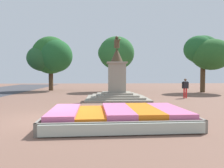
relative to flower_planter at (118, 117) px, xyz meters
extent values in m
plane|color=brown|center=(-2.91, 0.88, -0.28)|extent=(82.78, 82.78, 0.00)
cube|color=#38281C|center=(-0.03, 0.06, -0.08)|extent=(5.60, 3.62, 0.40)
cube|color=gray|center=(0.04, -1.69, -0.06)|extent=(5.66, 0.34, 0.44)
cube|color=gray|center=(-0.11, 1.80, -0.06)|extent=(5.66, 0.34, 0.44)
cube|color=gray|center=(-2.81, -0.06, -0.06)|extent=(0.25, 3.59, 0.44)
cube|color=gray|center=(2.74, 0.18, -0.06)|extent=(0.25, 3.59, 0.44)
cube|color=#D86699|center=(-2.14, -0.03, 0.22)|extent=(1.19, 3.23, 0.20)
cube|color=orange|center=(-1.08, 0.01, 0.17)|extent=(1.19, 3.23, 0.11)
cube|color=#D86699|center=(-0.03, 0.06, 0.23)|extent=(1.19, 3.23, 0.22)
cube|color=orange|center=(1.02, 0.10, 0.23)|extent=(1.19, 3.23, 0.21)
cube|color=#D86699|center=(2.07, 0.15, 0.22)|extent=(1.19, 3.23, 0.20)
cube|color=#B2BCAD|center=(0.04, -1.74, -0.06)|extent=(5.38, 0.43, 0.36)
cube|color=gray|center=(0.54, 8.98, -0.21)|extent=(4.87, 4.87, 0.14)
cube|color=gray|center=(0.54, 8.98, -0.07)|extent=(4.03, 4.03, 0.14)
cube|color=gray|center=(0.54, 8.98, 0.07)|extent=(3.19, 3.19, 0.14)
cube|color=gray|center=(0.54, 8.98, 0.21)|extent=(2.35, 2.35, 0.14)
cube|color=gray|center=(0.54, 8.98, 1.44)|extent=(1.37, 1.37, 2.32)
cube|color=gray|center=(0.54, 8.98, 2.66)|extent=(1.61, 1.61, 0.12)
cone|color=#473823|center=(0.54, 8.98, 3.28)|extent=(1.02, 1.02, 1.13)
cylinder|color=#473823|center=(0.54, 8.98, 4.18)|extent=(0.44, 0.44, 0.66)
sphere|color=#473823|center=(0.54, 8.98, 4.65)|extent=(0.29, 0.29, 0.29)
cylinder|color=#473823|center=(0.67, 8.74, 4.31)|extent=(0.34, 0.52, 0.48)
cylinder|color=red|center=(6.47, 9.45, 0.13)|extent=(0.13, 0.13, 0.83)
cylinder|color=red|center=(6.29, 9.47, 0.13)|extent=(0.13, 0.13, 0.83)
cube|color=black|center=(6.38, 9.46, 0.84)|extent=(0.40, 0.25, 0.59)
cylinder|color=black|center=(6.62, 9.44, 0.81)|extent=(0.09, 0.09, 0.56)
cylinder|color=black|center=(6.14, 9.48, 0.81)|extent=(0.09, 0.09, 0.56)
sphere|color=brown|center=(6.38, 9.46, 1.27)|extent=(0.21, 0.21, 0.21)
cylinder|color=#4C3823|center=(1.27, 18.20, 1.24)|extent=(0.42, 0.42, 3.05)
ellipsoid|color=#2C6E30|center=(0.65, 17.87, 4.34)|extent=(3.59, 3.13, 2.89)
ellipsoid|color=#2A672F|center=(1.09, 17.60, 4.30)|extent=(4.25, 3.81, 3.98)
cylinder|color=#4C3823|center=(10.79, 15.67, 1.26)|extent=(0.53, 0.53, 3.09)
ellipsoid|color=#225E2C|center=(10.23, 15.67, 4.60)|extent=(3.21, 3.29, 3.00)
ellipsoid|color=#265B26|center=(11.37, 14.89, 3.91)|extent=(4.20, 4.42, 3.38)
ellipsoid|color=#255B2C|center=(10.96, 16.10, 4.52)|extent=(3.74, 3.23, 3.37)
cylinder|color=#4C3823|center=(-7.14, 19.31, 0.86)|extent=(0.55, 0.55, 2.28)
ellipsoid|color=#26582C|center=(-7.91, 18.94, 3.76)|extent=(4.08, 4.04, 3.27)
ellipsoid|color=#205C2B|center=(-6.39, 18.69, 4.04)|extent=(4.15, 4.17, 4.03)
ellipsoid|color=#245E25|center=(-7.07, 19.01, 4.15)|extent=(4.65, 3.97, 4.63)
camera|label=1|loc=(-0.65, -8.64, 1.66)|focal=35.00mm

